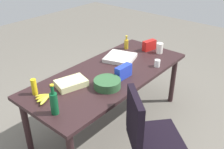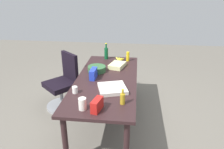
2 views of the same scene
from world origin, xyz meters
name	(u,v)px [view 2 (image 2 of 2)]	position (x,y,z in m)	size (l,w,h in m)	color
ground_plane	(107,121)	(0.00, 0.00, 0.00)	(10.00, 10.00, 0.00)	#6A645A
conference_table	(107,83)	(0.00, 0.00, 0.68)	(2.13, 0.91, 0.76)	black
office_chair	(63,87)	(0.37, 0.83, 0.39)	(0.68, 0.68, 0.98)	gray
chip_bag_blue	(93,74)	(-0.01, 0.20, 0.83)	(0.22, 0.08, 0.15)	#223ABF
mustard_bottle	(128,56)	(0.85, -0.28, 0.85)	(0.06, 0.06, 0.17)	yellow
mayo_jar	(82,104)	(-0.88, 0.15, 0.83)	(0.09, 0.09, 0.14)	white
paper_cup	(75,90)	(-0.50, 0.35, 0.80)	(0.07, 0.07, 0.09)	white
pizza_box	(112,88)	(-0.36, -0.13, 0.78)	(0.36, 0.36, 0.05)	silver
sheet_cake	(117,65)	(0.50, -0.12, 0.79)	(0.32, 0.22, 0.07)	beige
chip_bag_red	(97,105)	(-0.88, -0.02, 0.83)	(0.20, 0.08, 0.14)	red
dressing_bottle	(123,98)	(-0.70, -0.29, 0.83)	(0.06, 0.06, 0.20)	gold
wine_bottle	(106,53)	(0.92, 0.13, 0.88)	(0.09, 0.09, 0.31)	#10512B
salad_bowl	(97,69)	(0.27, 0.20, 0.80)	(0.29, 0.29, 0.09)	#305C35
banana_bunch	(119,59)	(0.86, -0.12, 0.78)	(0.20, 0.19, 0.04)	yellow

